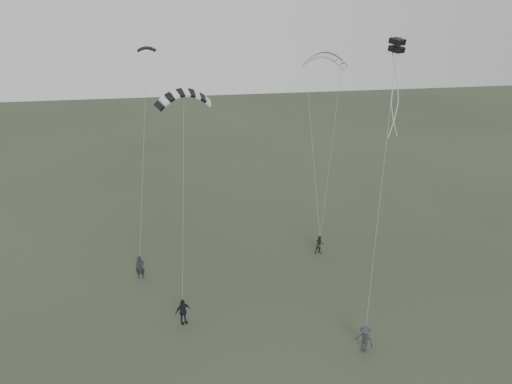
{
  "coord_description": "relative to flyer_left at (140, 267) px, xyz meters",
  "views": [
    {
      "loc": [
        -3.57,
        -26.4,
        20.39
      ],
      "look_at": [
        1.35,
        4.75,
        7.03
      ],
      "focal_mm": 35.0,
      "sensor_mm": 36.0,
      "label": 1
    }
  ],
  "objects": [
    {
      "name": "flyer_far",
      "position": [
        13.56,
        -10.2,
        -0.04
      ],
      "size": [
        1.23,
        1.28,
        1.75
      ],
      "primitive_type": "imported",
      "rotation": [
        0.0,
        0.0,
        -0.86
      ],
      "color": "#2E2E34",
      "rests_on": "ground"
    },
    {
      "name": "kite_box",
      "position": [
        16.4,
        -4.04,
        16.02
      ],
      "size": [
        1.02,
        1.06,
        0.85
      ],
      "primitive_type": null,
      "rotation": [
        0.16,
        0.0,
        0.49
      ],
      "color": "black",
      "rests_on": "flyer_far"
    },
    {
      "name": "flyer_center",
      "position": [
        2.99,
        -5.84,
        -0.02
      ],
      "size": [
        1.13,
        0.84,
        1.78
      ],
      "primitive_type": "imported",
      "rotation": [
        0.0,
        0.0,
        0.44
      ],
      "color": "black",
      "rests_on": "ground"
    },
    {
      "name": "kite_pale_large",
      "position": [
        14.98,
        5.93,
        14.14
      ],
      "size": [
        3.61,
        2.9,
        1.64
      ],
      "primitive_type": null,
      "rotation": [
        0.2,
        0.0,
        -0.59
      ],
      "color": "#B7BABC",
      "rests_on": "flyer_right"
    },
    {
      "name": "kite_striped",
      "position": [
        3.85,
        -3.22,
        13.47
      ],
      "size": [
        3.49,
        1.97,
        1.47
      ],
      "primitive_type": null,
      "rotation": [
        0.33,
        0.0,
        0.25
      ],
      "color": "black",
      "rests_on": "flyer_center"
    },
    {
      "name": "flyer_right",
      "position": [
        14.1,
        1.47,
        -0.13
      ],
      "size": [
        0.82,
        0.67,
        1.56
      ],
      "primitive_type": "imported",
      "rotation": [
        0.0,
        0.0,
        0.11
      ],
      "color": "#26262B",
      "rests_on": "ground"
    },
    {
      "name": "flyer_left",
      "position": [
        0.0,
        0.0,
        0.0
      ],
      "size": [
        0.67,
        0.44,
        1.82
      ],
      "primitive_type": "imported",
      "rotation": [
        0.0,
        0.0,
        0.01
      ],
      "color": "black",
      "rests_on": "ground"
    },
    {
      "name": "kite_dark_small",
      "position": [
        1.55,
        4.04,
        15.19
      ],
      "size": [
        1.3,
        0.55,
        0.53
      ],
      "primitive_type": null,
      "rotation": [
        0.25,
        0.0,
        -0.05
      ],
      "color": "black",
      "rests_on": "flyer_left"
    },
    {
      "name": "ground",
      "position": [
        7.08,
        -6.24,
        -0.91
      ],
      "size": [
        140.0,
        140.0,
        0.0
      ],
      "primitive_type": "plane",
      "color": "#2F3C28",
      "rests_on": "ground"
    }
  ]
}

